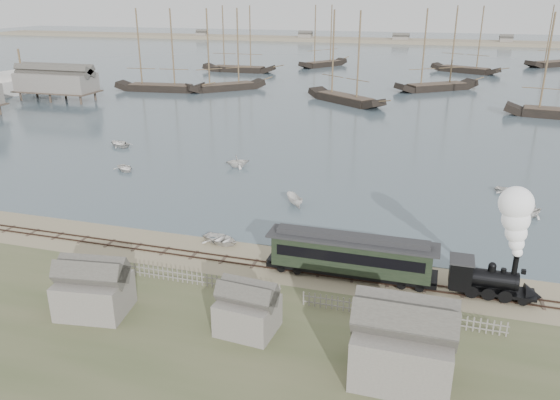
# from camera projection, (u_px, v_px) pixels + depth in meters

# --- Properties ---
(ground) EXTENTS (600.00, 600.00, 0.00)m
(ground) POSITION_uv_depth(u_px,v_px,m) (271.00, 256.00, 50.80)
(ground) COLOR tan
(ground) RESTS_ON ground
(harbor_water) EXTENTS (600.00, 336.00, 0.06)m
(harbor_water) POSITION_uv_depth(u_px,v_px,m) (409.00, 60.00, 203.20)
(harbor_water) COLOR #42555E
(harbor_water) RESTS_ON ground
(rail_track) EXTENTS (120.00, 1.80, 0.16)m
(rail_track) POSITION_uv_depth(u_px,v_px,m) (265.00, 265.00, 48.99)
(rail_track) COLOR #38261E
(rail_track) RESTS_ON ground
(picket_fence_west) EXTENTS (19.00, 0.10, 1.20)m
(picket_fence_west) POSITION_uv_depth(u_px,v_px,m) (174.00, 281.00, 46.27)
(picket_fence_west) COLOR slate
(picket_fence_west) RESTS_ON ground
(picket_fence_east) EXTENTS (15.00, 0.10, 1.20)m
(picket_fence_east) POSITION_uv_depth(u_px,v_px,m) (401.00, 320.00, 40.72)
(picket_fence_east) COLOR slate
(picket_fence_east) RESTS_ON ground
(shed_left) EXTENTS (5.00, 4.00, 4.10)m
(shed_left) POSITION_uv_depth(u_px,v_px,m) (96.00, 312.00, 41.83)
(shed_left) COLOR slate
(shed_left) RESTS_ON ground
(shed_mid) EXTENTS (4.00, 3.50, 3.60)m
(shed_mid) POSITION_uv_depth(u_px,v_px,m) (248.00, 330.00, 39.51)
(shed_mid) COLOR slate
(shed_mid) RESTS_ON ground
(shed_right) EXTENTS (6.00, 5.00, 5.10)m
(shed_right) POSITION_uv_depth(u_px,v_px,m) (400.00, 376.00, 34.76)
(shed_right) COLOR slate
(shed_right) RESTS_ON ground
(far_spit) EXTENTS (500.00, 20.00, 1.80)m
(far_spit) POSITION_uv_depth(u_px,v_px,m) (421.00, 43.00, 274.94)
(far_spit) COLOR gray
(far_spit) RESTS_ON ground
(locomotive) EXTENTS (7.19, 2.69, 8.97)m
(locomotive) POSITION_uv_depth(u_px,v_px,m) (508.00, 252.00, 42.21)
(locomotive) COLOR black
(locomotive) RESTS_ON ground
(passenger_coach) EXTENTS (14.39, 2.78, 3.50)m
(passenger_coach) POSITION_uv_depth(u_px,v_px,m) (351.00, 254.00, 46.16)
(passenger_coach) COLOR black
(passenger_coach) RESTS_ON ground
(beached_dinghy) EXTENTS (3.74, 4.48, 0.80)m
(beached_dinghy) POSITION_uv_depth(u_px,v_px,m) (221.00, 239.00, 53.28)
(beached_dinghy) COLOR silver
(beached_dinghy) RESTS_ON ground
(rowboat_0) EXTENTS (4.10, 4.30, 0.73)m
(rowboat_0) POSITION_uv_depth(u_px,v_px,m) (125.00, 168.00, 75.11)
(rowboat_0) COLOR silver
(rowboat_0) RESTS_ON harbor_water
(rowboat_1) EXTENTS (4.06, 4.24, 1.73)m
(rowboat_1) POSITION_uv_depth(u_px,v_px,m) (238.00, 161.00, 76.51)
(rowboat_1) COLOR silver
(rowboat_1) RESTS_ON harbor_water
(rowboat_2) EXTENTS (3.21, 2.96, 1.23)m
(rowboat_2) POSITION_uv_depth(u_px,v_px,m) (294.00, 200.00, 62.68)
(rowboat_2) COLOR silver
(rowboat_2) RESTS_ON harbor_water
(rowboat_3) EXTENTS (3.93, 4.42, 0.76)m
(rowboat_3) POSITION_uv_depth(u_px,v_px,m) (510.00, 191.00, 66.29)
(rowboat_3) COLOR silver
(rowboat_3) RESTS_ON harbor_water
(rowboat_4) EXTENTS (3.59, 3.60, 1.44)m
(rowboat_4) POSITION_uv_depth(u_px,v_px,m) (533.00, 211.00, 59.34)
(rowboat_4) COLOR silver
(rowboat_4) RESTS_ON harbor_water
(rowboat_6) EXTENTS (4.74, 5.27, 0.90)m
(rowboat_6) POSITION_uv_depth(u_px,v_px,m) (119.00, 143.00, 87.36)
(rowboat_6) COLOR silver
(rowboat_6) RESTS_ON harbor_water
(schooner_0) EXTENTS (23.07, 7.46, 20.00)m
(schooner_0) POSITION_uv_depth(u_px,v_px,m) (157.00, 50.00, 134.15)
(schooner_0) COLOR black
(schooner_0) RESTS_ON harbor_water
(schooner_1) EXTENTS (18.09, 17.77, 20.00)m
(schooner_1) POSITION_uv_depth(u_px,v_px,m) (225.00, 50.00, 135.43)
(schooner_1) COLOR black
(schooner_1) RESTS_ON harbor_water
(schooner_2) EXTENTS (20.03, 17.01, 20.00)m
(schooner_2) POSITION_uv_depth(u_px,v_px,m) (347.00, 57.00, 119.15)
(schooner_2) COLOR black
(schooner_2) RESTS_ON harbor_water
(schooner_3) EXTENTS (21.09, 17.83, 20.00)m
(schooner_3) POSITION_uv_depth(u_px,v_px,m) (440.00, 50.00, 135.37)
(schooner_3) COLOR black
(schooner_3) RESTS_ON harbor_water
(schooner_6) EXTENTS (23.14, 5.42, 20.00)m
(schooner_6) POSITION_uv_depth(u_px,v_px,m) (238.00, 39.00, 168.79)
(schooner_6) COLOR black
(schooner_6) RESTS_ON harbor_water
(schooner_7) EXTENTS (14.35, 18.76, 20.00)m
(schooner_7) POSITION_uv_depth(u_px,v_px,m) (324.00, 36.00, 181.44)
(schooner_7) COLOR black
(schooner_7) RESTS_ON harbor_water
(schooner_8) EXTENTS (21.38, 13.86, 20.00)m
(schooner_8) POSITION_uv_depth(u_px,v_px,m) (468.00, 39.00, 167.17)
(schooner_8) COLOR black
(schooner_8) RESTS_ON harbor_water
(schooner_9) EXTENTS (21.98, 20.48, 20.00)m
(schooner_9) POSITION_uv_depth(u_px,v_px,m) (560.00, 36.00, 182.63)
(schooner_9) COLOR black
(schooner_9) RESTS_ON harbor_water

